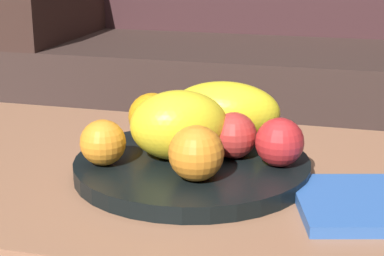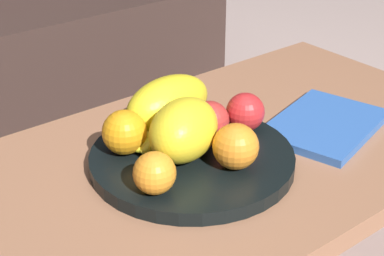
{
  "view_description": "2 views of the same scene",
  "coord_description": "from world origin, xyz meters",
  "views": [
    {
      "loc": [
        0.25,
        -0.9,
        0.75
      ],
      "look_at": [
        0.01,
        -0.01,
        0.47
      ],
      "focal_mm": 59.25,
      "sensor_mm": 36.0,
      "label": 1
    },
    {
      "loc": [
        -0.58,
        -0.74,
        0.97
      ],
      "look_at": [
        0.01,
        -0.01,
        0.47
      ],
      "focal_mm": 57.55,
      "sensor_mm": 36.0,
      "label": 2
    }
  ],
  "objects": [
    {
      "name": "apple_front",
      "position": [
        0.07,
        0.02,
        0.45
      ],
      "size": [
        0.07,
        0.07,
        0.07
      ],
      "primitive_type": "sphere",
      "color": "#BA302C",
      "rests_on": "fruit_bowl"
    },
    {
      "name": "melon_smaller_beside",
      "position": [
        0.03,
        0.1,
        0.47
      ],
      "size": [
        0.19,
        0.12,
        0.1
      ],
      "primitive_type": "ellipsoid",
      "rotation": [
        0.0,
        0.0,
        0.1
      ],
      "color": "yellow",
      "rests_on": "fruit_bowl"
    },
    {
      "name": "orange_front",
      "position": [
        0.04,
        -0.09,
        0.46
      ],
      "size": [
        0.08,
        0.08,
        0.08
      ],
      "primitive_type": "sphere",
      "color": "orange",
      "rests_on": "fruit_bowl"
    },
    {
      "name": "fruit_bowl",
      "position": [
        0.01,
        -0.01,
        0.41
      ],
      "size": [
        0.37,
        0.37,
        0.03
      ],
      "primitive_type": "cylinder",
      "color": "black",
      "rests_on": "coffee_table"
    },
    {
      "name": "couch",
      "position": [
        -0.02,
        1.24,
        0.3
      ],
      "size": [
        1.7,
        0.7,
        0.9
      ],
      "color": "#352520",
      "rests_on": "ground_plane"
    },
    {
      "name": "orange_left",
      "position": [
        -0.08,
        0.07,
        0.46
      ],
      "size": [
        0.08,
        0.08,
        0.08
      ],
      "primitive_type": "sphere",
      "color": "orange",
      "rests_on": "fruit_bowl"
    },
    {
      "name": "coffee_table",
      "position": [
        0.0,
        0.0,
        0.35
      ],
      "size": [
        1.28,
        0.61,
        0.39
      ],
      "color": "#996648",
      "rests_on": "ground_plane"
    },
    {
      "name": "orange_right",
      "position": [
        -0.12,
        -0.07,
        0.45
      ],
      "size": [
        0.07,
        0.07,
        0.07
      ],
      "primitive_type": "sphere",
      "color": "orange",
      "rests_on": "fruit_bowl"
    },
    {
      "name": "apple_left",
      "position": [
        0.14,
        0.0,
        0.46
      ],
      "size": [
        0.07,
        0.07,
        0.07
      ],
      "primitive_type": "sphere",
      "color": "red",
      "rests_on": "fruit_bowl"
    },
    {
      "name": "melon_large_front",
      "position": [
        -0.01,
        -0.01,
        0.47
      ],
      "size": [
        0.18,
        0.16,
        0.11
      ],
      "primitive_type": "ellipsoid",
      "rotation": [
        0.0,
        0.0,
        0.41
      ],
      "color": "yellow",
      "rests_on": "fruit_bowl"
    },
    {
      "name": "banana_bunch",
      "position": [
        -0.0,
        0.03,
        0.45
      ],
      "size": [
        0.16,
        0.13,
        0.06
      ],
      "color": "yellow",
      "rests_on": "fruit_bowl"
    }
  ]
}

